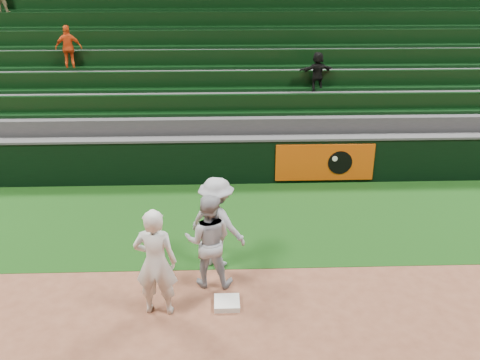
% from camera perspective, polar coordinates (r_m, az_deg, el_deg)
% --- Properties ---
extents(ground, '(70.00, 70.00, 0.00)m').
position_cam_1_polar(ground, '(9.84, -3.50, -12.40)').
color(ground, brown).
rests_on(ground, ground).
extents(foul_grass, '(36.00, 4.20, 0.01)m').
position_cam_1_polar(foul_grass, '(12.40, -3.21, -4.26)').
color(foul_grass, '#0F330C').
rests_on(foul_grass, ground).
extents(first_base, '(0.45, 0.45, 0.10)m').
position_cam_1_polar(first_base, '(9.61, -1.41, -12.98)').
color(first_base, white).
rests_on(first_base, ground).
extents(first_baseman, '(0.75, 0.53, 1.96)m').
position_cam_1_polar(first_baseman, '(9.07, -8.99, -8.69)').
color(first_baseman, silver).
rests_on(first_baseman, ground).
extents(baserunner, '(0.95, 0.78, 1.81)m').
position_cam_1_polar(baserunner, '(9.75, -3.39, -6.48)').
color(baserunner, '#A5A7B0').
rests_on(baserunner, ground).
extents(base_coach, '(1.37, 1.23, 1.84)m').
position_cam_1_polar(base_coach, '(10.28, -2.50, -4.58)').
color(base_coach, '#A1A4AE').
rests_on(base_coach, foul_grass).
extents(field_wall, '(36.00, 0.45, 1.25)m').
position_cam_1_polar(field_wall, '(14.14, -3.03, 2.14)').
color(field_wall, black).
rests_on(field_wall, ground).
extents(stadium_seating, '(36.00, 5.95, 5.40)m').
position_cam_1_polar(stadium_seating, '(17.44, -3.03, 9.91)').
color(stadium_seating, '#323234').
rests_on(stadium_seating, ground).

